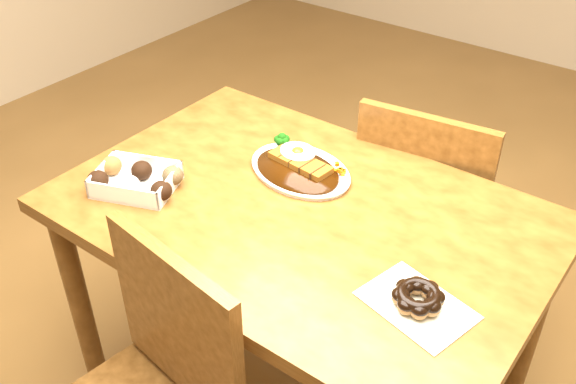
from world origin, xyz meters
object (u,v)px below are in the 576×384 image
Objects in this scene: table at (300,239)px; pon_de_ring at (418,298)px; katsu_curry_plate at (300,167)px; donut_box at (136,179)px; chair_far at (427,208)px.

pon_de_ring is at bearing -18.00° from table.
katsu_curry_plate reaches higher than pon_de_ring.
pon_de_ring is at bearing -27.99° from katsu_curry_plate.
chair_far is at bearing 55.00° from donut_box.
chair_far is 2.63× the size of katsu_curry_plate.
table is 3.63× the size of katsu_curry_plate.
pon_de_ring is (0.28, -0.66, 0.29)m from chair_far.
katsu_curry_plate is at bearing 126.88° from table.
katsu_curry_plate is at bearing 54.38° from chair_far.
katsu_curry_plate is (-0.21, -0.40, 0.29)m from chair_far.
chair_far reaches higher than katsu_curry_plate.
chair_far is 0.54m from katsu_curry_plate.
table is at bearing 25.11° from donut_box.
pon_de_ring is at bearing 4.23° from donut_box.
table is 0.57m from chair_far.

